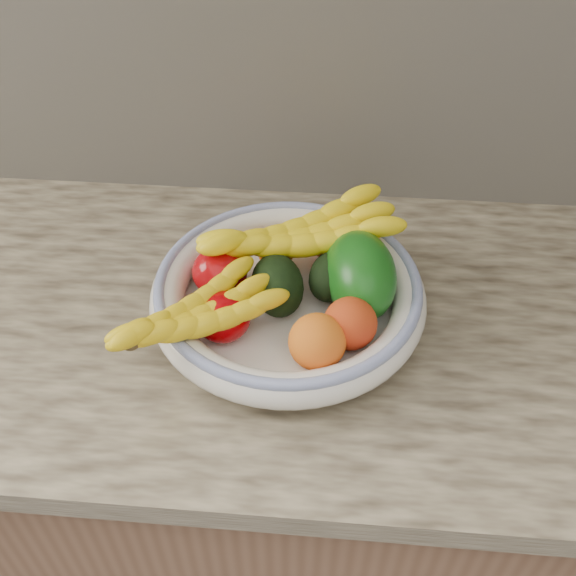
% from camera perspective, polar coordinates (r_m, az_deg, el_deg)
% --- Properties ---
extents(kitchen_counter, '(2.44, 0.66, 1.40)m').
position_cam_1_polar(kitchen_counter, '(1.31, 0.10, -15.18)').
color(kitchen_counter, brown).
rests_on(kitchen_counter, ground).
extents(fruit_bowl, '(0.39, 0.39, 0.08)m').
position_cam_1_polar(fruit_bowl, '(0.91, -0.00, -0.52)').
color(fruit_bowl, silver).
rests_on(fruit_bowl, kitchen_counter).
extents(clementine_back_left, '(0.07, 0.07, 0.05)m').
position_cam_1_polar(clementine_back_left, '(0.97, -1.09, 3.21)').
color(clementine_back_left, orange).
rests_on(clementine_back_left, fruit_bowl).
extents(clementine_back_right, '(0.05, 0.05, 0.04)m').
position_cam_1_polar(clementine_back_right, '(0.99, 3.12, 4.05)').
color(clementine_back_right, '#F55305').
rests_on(clementine_back_right, fruit_bowl).
extents(tomato_left, '(0.10, 0.10, 0.07)m').
position_cam_1_polar(tomato_left, '(0.93, -6.07, 1.47)').
color(tomato_left, '#A3060B').
rests_on(tomato_left, fruit_bowl).
extents(tomato_near_left, '(0.10, 0.10, 0.07)m').
position_cam_1_polar(tomato_near_left, '(0.86, -5.82, -2.57)').
color(tomato_near_left, '#9E0004').
rests_on(tomato_near_left, fruit_bowl).
extents(avocado_center, '(0.10, 0.12, 0.07)m').
position_cam_1_polar(avocado_center, '(0.90, -0.95, 0.26)').
color(avocado_center, black).
rests_on(avocado_center, fruit_bowl).
extents(avocado_right, '(0.08, 0.10, 0.06)m').
position_cam_1_polar(avocado_right, '(0.92, 3.89, 1.10)').
color(avocado_right, black).
rests_on(avocado_right, fruit_bowl).
extents(green_mango, '(0.16, 0.18, 0.13)m').
position_cam_1_polar(green_mango, '(0.90, 6.40, 1.19)').
color(green_mango, '#0E4B0E').
rests_on(green_mango, fruit_bowl).
extents(peach_front, '(0.10, 0.10, 0.08)m').
position_cam_1_polar(peach_front, '(0.82, 2.61, -4.80)').
color(peach_front, orange).
rests_on(peach_front, fruit_bowl).
extents(peach_right, '(0.09, 0.09, 0.07)m').
position_cam_1_polar(peach_right, '(0.85, 5.55, -3.17)').
color(peach_right, '#DC5D17').
rests_on(peach_right, fruit_bowl).
extents(banana_bunch_back, '(0.33, 0.23, 0.09)m').
position_cam_1_polar(banana_bunch_back, '(0.94, 0.96, 4.27)').
color(banana_bunch_back, yellow).
rests_on(banana_bunch_back, fruit_bowl).
extents(banana_bunch_front, '(0.26, 0.25, 0.07)m').
position_cam_1_polar(banana_bunch_front, '(0.84, -8.18, -2.73)').
color(banana_bunch_front, yellow).
rests_on(banana_bunch_front, fruit_bowl).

